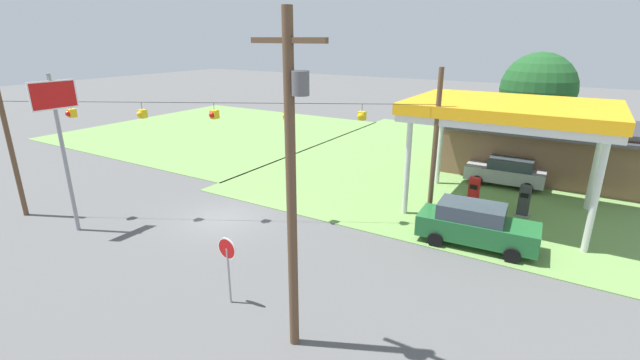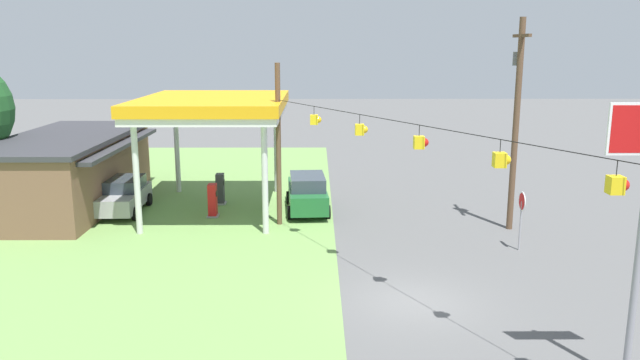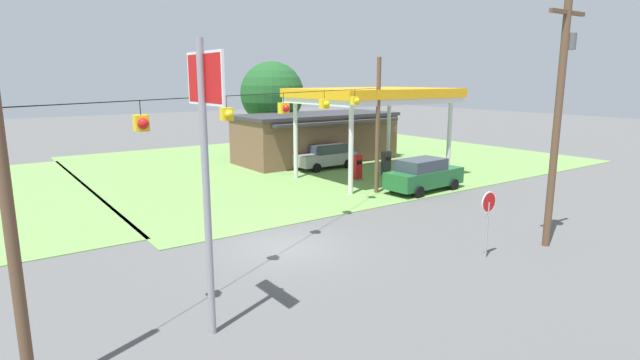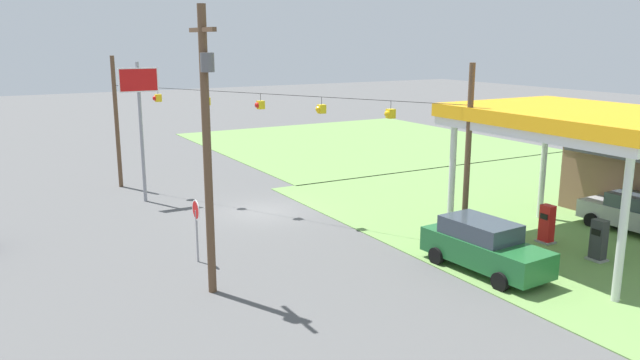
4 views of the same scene
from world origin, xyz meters
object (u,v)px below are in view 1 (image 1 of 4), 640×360
object	(u,v)px
gas_station_store	(541,148)
fuel_pump_near	(474,193)
stop_sign_overhead	(58,123)
tree_behind_station	(538,89)
utility_pole_main	(292,176)
stop_sign_roadside	(227,256)
fuel_pump_far	(524,202)
car_at_pumps_rear	(506,172)
car_at_pumps_front	(475,225)
gas_station_canopy	(510,112)

from	to	relation	value
gas_station_store	fuel_pump_near	size ratio (longest dim) A/B	7.61
stop_sign_overhead	tree_behind_station	world-z (taller)	tree_behind_station
gas_station_store	utility_pole_main	distance (m)	22.88
stop_sign_roadside	fuel_pump_far	bearing A→B (deg)	-119.43
car_at_pumps_rear	tree_behind_station	xyz separation A→B (m)	(0.35, 8.16, 4.28)
car_at_pumps_front	car_at_pumps_rear	world-z (taller)	car_at_pumps_front
fuel_pump_far	stop_sign_roadside	world-z (taller)	stop_sign_roadside
gas_station_store	tree_behind_station	world-z (taller)	tree_behind_station
gas_station_canopy	utility_pole_main	bearing A→B (deg)	-103.06
gas_station_canopy	fuel_pump_far	xyz separation A→B (m)	(1.26, -0.00, -4.53)
car_at_pumps_front	fuel_pump_far	bearing A→B (deg)	69.51
gas_station_canopy	car_at_pumps_rear	xyz separation A→B (m)	(-0.36, 4.68, -4.42)
stop_sign_roadside	car_at_pumps_front	bearing A→B (deg)	-125.06
car_at_pumps_rear	stop_sign_roadside	world-z (taller)	stop_sign_roadside
stop_sign_roadside	utility_pole_main	distance (m)	4.78
gas_station_store	fuel_pump_near	bearing A→B (deg)	-106.87
car_at_pumps_rear	fuel_pump_far	bearing A→B (deg)	107.59
utility_pole_main	tree_behind_station	xyz separation A→B (m)	(3.28, 27.00, -0.17)
gas_station_store	tree_behind_station	xyz separation A→B (m)	(-1.18, 4.83, 3.30)
utility_pole_main	tree_behind_station	distance (m)	27.20
fuel_pump_near	car_at_pumps_front	xyz separation A→B (m)	(1.11, -4.68, 0.19)
stop_sign_overhead	tree_behind_station	size ratio (longest dim) A/B	0.94
stop_sign_roadside	utility_pole_main	world-z (taller)	utility_pole_main
gas_station_canopy	utility_pole_main	xyz separation A→B (m)	(-3.28, -14.16, 0.03)
gas_station_store	car_at_pumps_rear	world-z (taller)	gas_station_store
gas_station_store	utility_pole_main	world-z (taller)	utility_pole_main
car_at_pumps_front	stop_sign_roadside	distance (m)	10.96
fuel_pump_far	fuel_pump_near	bearing A→B (deg)	180.00
fuel_pump_near	tree_behind_station	distance (m)	13.63
gas_station_canopy	gas_station_store	distance (m)	8.79
gas_station_store	tree_behind_station	size ratio (longest dim) A/B	1.63
gas_station_canopy	fuel_pump_near	xyz separation A→B (m)	(-1.26, -0.00, -4.53)
utility_pole_main	gas_station_store	bearing A→B (deg)	78.64
utility_pole_main	tree_behind_station	world-z (taller)	utility_pole_main
fuel_pump_far	utility_pole_main	distance (m)	15.56
gas_station_store	fuel_pump_near	distance (m)	8.44
car_at_pumps_front	tree_behind_station	distance (m)	18.02
fuel_pump_far	tree_behind_station	xyz separation A→B (m)	(-1.27, 12.84, 4.39)
stop_sign_overhead	utility_pole_main	bearing A→B (deg)	-4.87
stop_sign_roadside	stop_sign_overhead	world-z (taller)	stop_sign_overhead
car_at_pumps_rear	utility_pole_main	world-z (taller)	utility_pole_main
fuel_pump_near	utility_pole_main	world-z (taller)	utility_pole_main
car_at_pumps_front	tree_behind_station	world-z (taller)	tree_behind_station
gas_station_canopy	car_at_pumps_rear	size ratio (longest dim) A/B	2.06
gas_station_canopy	stop_sign_overhead	bearing A→B (deg)	-142.26
gas_station_canopy	gas_station_store	size ratio (longest dim) A/B	0.75
fuel_pump_near	car_at_pumps_rear	distance (m)	4.77
fuel_pump_far	gas_station_canopy	bearing A→B (deg)	179.93
car_at_pumps_front	stop_sign_overhead	size ratio (longest dim) A/B	0.70
gas_station_store	car_at_pumps_rear	bearing A→B (deg)	-114.67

